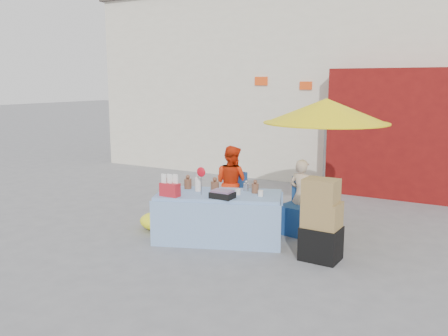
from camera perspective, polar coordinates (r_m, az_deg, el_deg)
The scene contains 10 objects.
ground at distance 7.19m, azimuth -2.26°, elevation -8.64°, with size 80.00×80.00×0.00m, color slate.
backdrop at distance 13.66m, azimuth 16.85°, elevation 13.13°, with size 14.00×8.00×7.80m.
market_table at distance 7.08m, azimuth -0.66°, elevation -5.79°, with size 2.05×1.47×1.13m.
chair_left at distance 8.01m, azimuth 0.46°, elevation -4.71°, with size 0.56×0.55×0.85m.
chair_right at distance 7.51m, azimuth 8.89°, elevation -5.87°, with size 0.56×0.55×0.85m.
vendor_orange at distance 8.03m, azimuth 0.91°, elevation -1.83°, with size 0.62×0.49×1.28m, color red.
vendor_beige at distance 7.55m, azimuth 9.29°, elevation -3.28°, with size 0.42×0.28×1.15m, color #C5AA8B.
umbrella at distance 7.40m, azimuth 12.19°, elevation 6.67°, with size 1.90×1.90×2.09m.
box_stack at distance 6.40m, azimuth 11.62°, elevation -6.49°, with size 0.51×0.43×1.10m.
tarp_bundle at distance 7.67m, azimuth -7.89°, elevation -6.36°, with size 0.63×0.51×0.29m, color #FFFE1A.
Camera 1 is at (3.58, -5.78, 2.34)m, focal length 38.00 mm.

